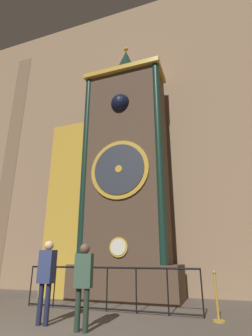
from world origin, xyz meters
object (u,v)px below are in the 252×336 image
(visitor_near, at_px, (47,273))
(visitor_far, at_px, (83,277))
(stanchion_post, at_px, (217,305))
(clock_tower, at_px, (114,178))

(visitor_near, distance_m, visitor_far, 1.04)
(visitor_near, distance_m, stanchion_post, 3.89)
(visitor_far, height_order, stanchion_post, visitor_far)
(visitor_far, xyz_separation_m, stanchion_post, (2.46, 1.77, -0.62))
(stanchion_post, bearing_deg, visitor_near, -155.59)
(clock_tower, distance_m, visitor_near, 5.03)
(clock_tower, height_order, visitor_near, clock_tower)
(visitor_near, bearing_deg, stanchion_post, 24.29)
(visitor_near, xyz_separation_m, stanchion_post, (3.48, 1.58, -0.68))
(clock_tower, relative_size, stanchion_post, 9.93)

